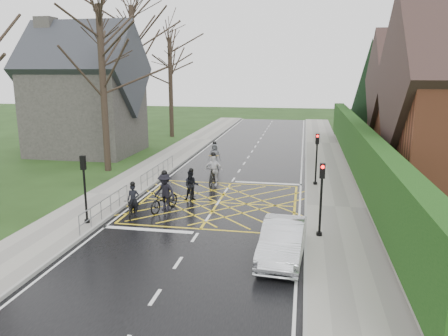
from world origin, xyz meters
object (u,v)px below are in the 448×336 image
(cyclist_mid, at_px, (165,196))
(car, at_px, (283,240))
(cyclist_front, at_px, (213,173))
(cyclist_lead, at_px, (214,159))
(cyclist_rear, at_px, (133,205))
(cyclist_back, at_px, (191,188))

(cyclist_mid, height_order, car, cyclist_mid)
(cyclist_front, bearing_deg, cyclist_lead, 101.87)
(cyclist_lead, height_order, car, cyclist_lead)
(cyclist_front, bearing_deg, car, -63.43)
(cyclist_rear, distance_m, cyclist_mid, 1.65)
(cyclist_rear, relative_size, cyclist_mid, 0.82)
(cyclist_rear, relative_size, cyclist_lead, 0.89)
(car, bearing_deg, cyclist_rear, 157.20)
(car, bearing_deg, cyclist_back, 131.67)
(cyclist_back, relative_size, car, 0.43)
(cyclist_rear, height_order, cyclist_lead, cyclist_lead)
(cyclist_back, distance_m, cyclist_front, 3.23)
(cyclist_back, height_order, car, cyclist_back)
(cyclist_rear, xyz_separation_m, cyclist_back, (2.09, 2.99, 0.12))
(cyclist_mid, bearing_deg, cyclist_rear, -119.86)
(cyclist_rear, relative_size, cyclist_back, 1.00)
(cyclist_lead, bearing_deg, cyclist_back, -94.33)
(cyclist_back, height_order, cyclist_lead, cyclist_lead)
(cyclist_rear, height_order, cyclist_front, cyclist_front)
(cyclist_lead, bearing_deg, car, -76.00)
(cyclist_mid, height_order, cyclist_lead, cyclist_mid)
(cyclist_back, xyz_separation_m, cyclist_front, (0.54, 3.18, 0.09))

